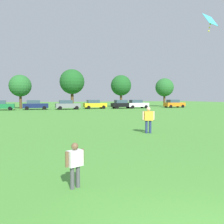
{
  "coord_description": "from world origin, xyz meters",
  "views": [
    {
      "loc": [
        -2.37,
        -2.04,
        2.23
      ],
      "look_at": [
        1.62,
        9.24,
        1.47
      ],
      "focal_mm": 38.0,
      "sensor_mm": 36.0,
      "label": 1
    }
  ],
  "objects_px": {
    "adult_bystander": "(148,118)",
    "child_kite_flyer": "(75,161)",
    "parked_car_green_0": "(0,105)",
    "parked_car_black_4": "(122,104)",
    "kite": "(210,21)",
    "parked_car_white_5": "(137,104)",
    "parked_car_gray_2": "(67,105)",
    "tree_far_right": "(164,87)",
    "parked_car_orange_6": "(174,104)",
    "tree_right": "(121,86)",
    "tree_center": "(72,82)",
    "parked_car_yellow_3": "(95,104)",
    "parked_car_navy_1": "(35,105)",
    "tree_left": "(20,86)"
  },
  "relations": [
    {
      "from": "parked_car_green_0",
      "to": "parked_car_orange_6",
      "type": "bearing_deg",
      "value": -2.23
    },
    {
      "from": "kite",
      "to": "parked_car_orange_6",
      "type": "relative_size",
      "value": 0.29
    },
    {
      "from": "parked_car_orange_6",
      "to": "tree_left",
      "type": "relative_size",
      "value": 0.66
    },
    {
      "from": "parked_car_gray_2",
      "to": "tree_right",
      "type": "bearing_deg",
      "value": 26.83
    },
    {
      "from": "parked_car_orange_6",
      "to": "tree_right",
      "type": "relative_size",
      "value": 0.6
    },
    {
      "from": "parked_car_gray_2",
      "to": "tree_right",
      "type": "xyz_separation_m",
      "value": [
        13.0,
        6.58,
        3.94
      ]
    },
    {
      "from": "parked_car_white_5",
      "to": "tree_center",
      "type": "bearing_deg",
      "value": 151.9
    },
    {
      "from": "parked_car_green_0",
      "to": "parked_car_navy_1",
      "type": "distance_m",
      "value": 5.57
    },
    {
      "from": "parked_car_black_4",
      "to": "tree_far_right",
      "type": "distance_m",
      "value": 14.6
    },
    {
      "from": "parked_car_gray_2",
      "to": "tree_far_right",
      "type": "height_order",
      "value": "tree_far_right"
    },
    {
      "from": "parked_car_white_5",
      "to": "tree_left",
      "type": "height_order",
      "value": "tree_left"
    },
    {
      "from": "adult_bystander",
      "to": "tree_right",
      "type": "height_order",
      "value": "tree_right"
    },
    {
      "from": "parked_car_navy_1",
      "to": "parked_car_yellow_3",
      "type": "xyz_separation_m",
      "value": [
        10.8,
        -0.43,
        0.0
      ]
    },
    {
      "from": "parked_car_green_0",
      "to": "tree_right",
      "type": "relative_size",
      "value": 0.6
    },
    {
      "from": "tree_far_right",
      "to": "kite",
      "type": "bearing_deg",
      "value": -118.15
    },
    {
      "from": "parked_car_orange_6",
      "to": "parked_car_yellow_3",
      "type": "bearing_deg",
      "value": 176.33
    },
    {
      "from": "child_kite_flyer",
      "to": "tree_left",
      "type": "xyz_separation_m",
      "value": [
        -2.43,
        42.94,
        3.71
      ]
    },
    {
      "from": "kite",
      "to": "parked_car_green_0",
      "type": "height_order",
      "value": "kite"
    },
    {
      "from": "parked_car_navy_1",
      "to": "tree_right",
      "type": "height_order",
      "value": "tree_right"
    },
    {
      "from": "parked_car_green_0",
      "to": "parked_car_black_4",
      "type": "xyz_separation_m",
      "value": [
        21.71,
        -0.95,
        0.0
      ]
    },
    {
      "from": "adult_bystander",
      "to": "tree_far_right",
      "type": "height_order",
      "value": "tree_far_right"
    },
    {
      "from": "tree_right",
      "to": "parked_car_green_0",
      "type": "bearing_deg",
      "value": -167.17
    },
    {
      "from": "adult_bystander",
      "to": "child_kite_flyer",
      "type": "bearing_deg",
      "value": -115.66
    },
    {
      "from": "kite",
      "to": "parked_car_black_4",
      "type": "height_order",
      "value": "kite"
    },
    {
      "from": "child_kite_flyer",
      "to": "parked_car_white_5",
      "type": "height_order",
      "value": "parked_car_white_5"
    },
    {
      "from": "adult_bystander",
      "to": "parked_car_yellow_3",
      "type": "height_order",
      "value": "parked_car_yellow_3"
    },
    {
      "from": "tree_right",
      "to": "parked_car_yellow_3",
      "type": "bearing_deg",
      "value": -143.53
    },
    {
      "from": "kite",
      "to": "parked_car_white_5",
      "type": "height_order",
      "value": "kite"
    },
    {
      "from": "tree_left",
      "to": "tree_far_right",
      "type": "xyz_separation_m",
      "value": [
        31.63,
        -0.08,
        0.11
      ]
    },
    {
      "from": "parked_car_gray_2",
      "to": "adult_bystander",
      "type": "bearing_deg",
      "value": -89.33
    },
    {
      "from": "child_kite_flyer",
      "to": "parked_car_green_0",
      "type": "distance_m",
      "value": 38.6
    },
    {
      "from": "parked_car_black_4",
      "to": "tree_center",
      "type": "distance_m",
      "value": 11.53
    },
    {
      "from": "parked_car_black_4",
      "to": "parked_car_gray_2",
      "type": "bearing_deg",
      "value": -179.17
    },
    {
      "from": "parked_car_green_0",
      "to": "tree_left",
      "type": "bearing_deg",
      "value": 57.05
    },
    {
      "from": "parked_car_orange_6",
      "to": "parked_car_black_4",
      "type": "bearing_deg",
      "value": 178.29
    },
    {
      "from": "parked_car_gray_2",
      "to": "parked_car_orange_6",
      "type": "height_order",
      "value": "same"
    },
    {
      "from": "parked_car_black_4",
      "to": "tree_left",
      "type": "bearing_deg",
      "value": 163.06
    },
    {
      "from": "parked_car_navy_1",
      "to": "parked_car_white_5",
      "type": "height_order",
      "value": "same"
    },
    {
      "from": "parked_car_yellow_3",
      "to": "parked_car_black_4",
      "type": "xyz_separation_m",
      "value": [
        5.35,
        -0.74,
        0.0
      ]
    },
    {
      "from": "tree_left",
      "to": "tree_center",
      "type": "distance_m",
      "value": 10.05
    },
    {
      "from": "parked_car_green_0",
      "to": "parked_car_black_4",
      "type": "height_order",
      "value": "same"
    },
    {
      "from": "parked_car_gray_2",
      "to": "parked_car_black_4",
      "type": "bearing_deg",
      "value": 0.83
    },
    {
      "from": "parked_car_green_0",
      "to": "parked_car_navy_1",
      "type": "bearing_deg",
      "value": 2.31
    },
    {
      "from": "parked_car_green_0",
      "to": "parked_car_white_5",
      "type": "distance_m",
      "value": 24.89
    },
    {
      "from": "parked_car_yellow_3",
      "to": "tree_left",
      "type": "xyz_separation_m",
      "value": [
        -13.3,
        4.94,
        3.52
      ]
    },
    {
      "from": "parked_car_black_4",
      "to": "parked_car_orange_6",
      "type": "height_order",
      "value": "same"
    },
    {
      "from": "child_kite_flyer",
      "to": "parked_car_green_0",
      "type": "relative_size",
      "value": 0.26
    },
    {
      "from": "parked_car_navy_1",
      "to": "tree_left",
      "type": "bearing_deg",
      "value": 118.98
    },
    {
      "from": "child_kite_flyer",
      "to": "parked_car_gray_2",
      "type": "distance_m",
      "value": 37.52
    },
    {
      "from": "tree_center",
      "to": "tree_right",
      "type": "height_order",
      "value": "tree_center"
    }
  ]
}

